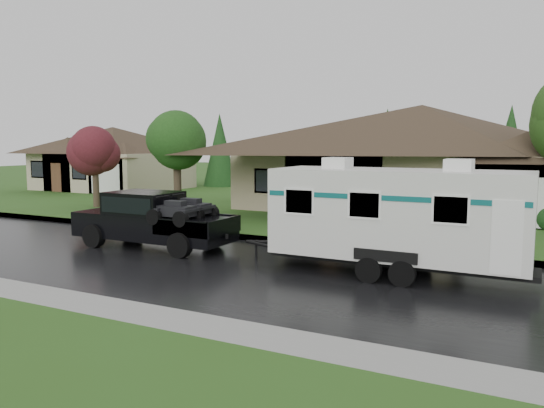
% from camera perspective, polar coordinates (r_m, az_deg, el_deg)
% --- Properties ---
extents(ground, '(140.00, 140.00, 0.00)m').
position_cam_1_polar(ground, '(17.65, -0.29, -5.57)').
color(ground, '#2E551A').
rests_on(ground, ground).
extents(road, '(140.00, 8.00, 0.01)m').
position_cam_1_polar(road, '(15.94, -3.62, -6.89)').
color(road, black).
rests_on(road, ground).
extents(curb, '(140.00, 0.50, 0.15)m').
position_cam_1_polar(curb, '(19.62, 2.74, -4.12)').
color(curb, gray).
rests_on(curb, ground).
extents(lawn, '(140.00, 26.00, 0.15)m').
position_cam_1_polar(lawn, '(31.56, 12.33, -0.19)').
color(lawn, '#2E551A').
rests_on(lawn, ground).
extents(house_main, '(19.44, 10.80, 6.90)m').
position_cam_1_polar(house_main, '(29.70, 16.22, 6.08)').
color(house_main, '#998A67').
rests_on(house_main, lawn).
extents(house_far, '(10.80, 8.64, 5.80)m').
position_cam_1_polar(house_far, '(43.08, -16.62, 5.32)').
color(house_far, tan).
rests_on(house_far, lawn).
extents(tree_left_green, '(3.22, 3.22, 5.32)m').
position_cam_1_polar(tree_left_green, '(26.76, -10.22, 6.74)').
color(tree_left_green, '#382B1E').
rests_on(tree_left_green, lawn).
extents(tree_red, '(2.68, 2.68, 4.44)m').
position_cam_1_polar(tree_red, '(31.09, -18.54, 5.33)').
color(tree_red, '#382B1E').
rests_on(tree_red, lawn).
extents(shrub_row, '(13.60, 1.00, 1.00)m').
position_cam_1_polar(shrub_row, '(25.51, 13.43, -0.50)').
color(shrub_row, '#143814').
rests_on(shrub_row, lawn).
extents(pickup_truck, '(5.96, 2.26, 1.99)m').
position_cam_1_polar(pickup_truck, '(19.37, -12.93, -1.46)').
color(pickup_truck, black).
rests_on(pickup_truck, ground).
extents(travel_trailer, '(7.35, 2.58, 3.30)m').
position_cam_1_polar(travel_trailer, '(15.22, 13.34, -1.02)').
color(travel_trailer, silver).
rests_on(travel_trailer, ground).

